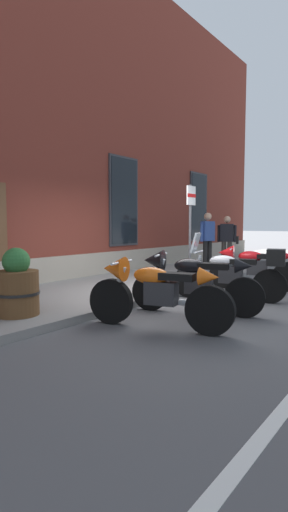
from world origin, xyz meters
TOP-DOWN VIEW (x-y plane):
  - ground_plane at (0.00, 0.00)m, footprint 140.00×140.00m
  - sidewalk at (0.00, 1.50)m, footprint 27.63×2.99m
  - motorcycle_orange_sport at (-1.91, -1.00)m, footprint 0.75×2.10m
  - motorcycle_black_sport at (-0.80, -0.96)m, footprint 0.87×2.10m
  - motorcycle_silver_touring at (0.61, -1.10)m, footprint 0.90×2.11m
  - motorcycle_red_sport at (1.97, -0.90)m, footprint 0.82×1.94m
  - pedestrian_blue_top at (4.12, 1.32)m, footprint 0.57×0.31m
  - pedestrian_dark_jacket at (4.89, 1.05)m, footprint 0.36×0.63m
  - parking_sign at (1.59, 0.45)m, footprint 0.36×0.07m
  - barrel_planter at (-2.89, 0.76)m, footprint 0.66×0.66m

SIDE VIEW (x-z plane):
  - ground_plane at x=0.00m, z-range 0.00..0.00m
  - sidewalk at x=0.00m, z-range 0.00..0.12m
  - barrel_planter at x=-2.89m, z-range 0.04..1.04m
  - motorcycle_silver_touring at x=0.61m, z-range -0.11..1.18m
  - motorcycle_red_sport at x=1.97m, z-range 0.05..1.04m
  - motorcycle_orange_sport at x=-1.91m, z-range 0.05..1.04m
  - motorcycle_black_sport at x=-0.80m, z-range 0.05..1.08m
  - pedestrian_dark_jacket at x=4.89m, z-range 0.21..1.80m
  - pedestrian_blue_top at x=4.12m, z-range 0.23..1.90m
  - parking_sign at x=1.59m, z-range 0.46..2.71m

